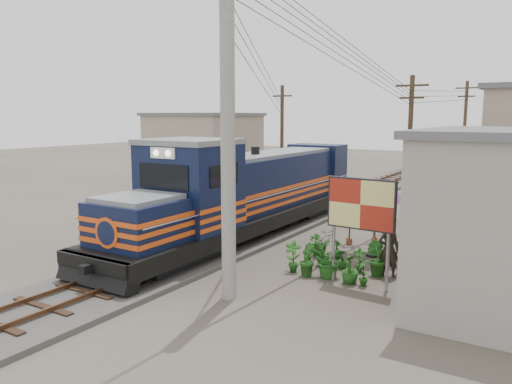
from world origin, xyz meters
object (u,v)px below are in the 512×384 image
Objects in this scene: locomotive at (248,194)px; vendor at (389,249)px; billboard at (361,207)px; market_umbrella at (375,191)px.

vendor is at bearing -18.40° from locomotive.
market_umbrella is (-0.66, 3.27, -0.01)m from billboard.
locomotive is 5.10× the size of billboard.
market_umbrella is at bearing -2.81° from locomotive.
billboard is 3.33m from market_umbrella.
locomotive is at bearing -33.04° from vendor.
billboard reaches higher than vendor.
locomotive is 7.11m from vendor.
billboard is 2.06m from vendor.
billboard is at bearing 55.03° from vendor.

